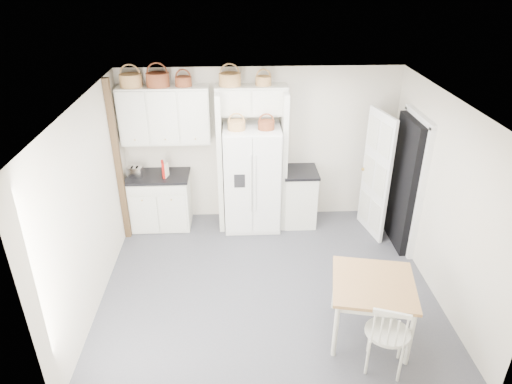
{
  "coord_description": "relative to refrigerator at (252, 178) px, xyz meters",
  "views": [
    {
      "loc": [
        -0.39,
        -5.1,
        4.08
      ],
      "look_at": [
        -0.14,
        0.4,
        1.25
      ],
      "focal_mm": 32.0,
      "sensor_mm": 36.0,
      "label": 1
    }
  ],
  "objects": [
    {
      "name": "floor",
      "position": [
        0.15,
        -1.64,
        -0.87
      ],
      "size": [
        4.5,
        4.5,
        0.0
      ],
      "primitive_type": "plane",
      "color": "#4A4B4F",
      "rests_on": "ground"
    },
    {
      "name": "ceiling",
      "position": [
        0.15,
        -1.64,
        1.73
      ],
      "size": [
        4.5,
        4.5,
        0.0
      ],
      "primitive_type": "plane",
      "color": "white",
      "rests_on": "wall_back"
    },
    {
      "name": "wall_back",
      "position": [
        0.15,
        0.36,
        0.43
      ],
      "size": [
        4.5,
        0.0,
        4.5
      ],
      "primitive_type": "plane",
      "rotation": [
        1.57,
        0.0,
        0.0
      ],
      "color": "beige",
      "rests_on": "floor"
    },
    {
      "name": "wall_left",
      "position": [
        -2.1,
        -1.64,
        0.43
      ],
      "size": [
        0.0,
        4.0,
        4.0
      ],
      "primitive_type": "plane",
      "rotation": [
        1.57,
        0.0,
        1.57
      ],
      "color": "beige",
      "rests_on": "floor"
    },
    {
      "name": "wall_right",
      "position": [
        2.4,
        -1.64,
        0.43
      ],
      "size": [
        0.0,
        4.0,
        4.0
      ],
      "primitive_type": "plane",
      "rotation": [
        1.57,
        0.0,
        -1.57
      ],
      "color": "beige",
      "rests_on": "floor"
    },
    {
      "name": "refrigerator",
      "position": [
        0.0,
        0.0,
        0.0
      ],
      "size": [
        0.9,
        0.73,
        1.74
      ],
      "primitive_type": "cube",
      "color": "white",
      "rests_on": "floor"
    },
    {
      "name": "base_cab_left",
      "position": [
        -1.53,
        0.06,
        -0.42
      ],
      "size": [
        0.97,
        0.61,
        0.9
      ],
      "primitive_type": "cube",
      "color": "silver",
      "rests_on": "floor"
    },
    {
      "name": "base_cab_right",
      "position": [
        0.8,
        0.06,
        -0.41
      ],
      "size": [
        0.53,
        0.63,
        0.93
      ],
      "primitive_type": "cube",
      "color": "silver",
      "rests_on": "floor"
    },
    {
      "name": "dining_table",
      "position": [
        1.3,
        -2.64,
        -0.49
      ],
      "size": [
        1.09,
        1.09,
        0.77
      ],
      "primitive_type": "cube",
      "rotation": [
        0.0,
        0.0,
        -0.2
      ],
      "color": "brown",
      "rests_on": "floor"
    },
    {
      "name": "windsor_chair",
      "position": [
        1.34,
        -3.13,
        -0.37
      ],
      "size": [
        0.61,
        0.58,
        0.99
      ],
      "primitive_type": "cube",
      "rotation": [
        0.0,
        0.0,
        -0.34
      ],
      "color": "silver",
      "rests_on": "floor"
    },
    {
      "name": "counter_left",
      "position": [
        -1.53,
        0.06,
        0.04
      ],
      "size": [
        1.01,
        0.65,
        0.04
      ],
      "primitive_type": "cube",
      "color": "black",
      "rests_on": "base_cab_left"
    },
    {
      "name": "counter_right",
      "position": [
        0.8,
        0.06,
        0.08
      ],
      "size": [
        0.57,
        0.67,
        0.04
      ],
      "primitive_type": "cube",
      "color": "black",
      "rests_on": "base_cab_right"
    },
    {
      "name": "toaster",
      "position": [
        -1.88,
        0.0,
        0.15
      ],
      "size": [
        0.27,
        0.18,
        0.17
      ],
      "primitive_type": "cube",
      "rotation": [
        0.0,
        0.0,
        -0.19
      ],
      "color": "silver",
      "rests_on": "counter_left"
    },
    {
      "name": "cookbook_red",
      "position": [
        -1.43,
        -0.02,
        0.2
      ],
      "size": [
        0.07,
        0.18,
        0.26
      ],
      "primitive_type": "cube",
      "rotation": [
        0.0,
        0.0,
        0.21
      ],
      "color": "#9C0F0A",
      "rests_on": "counter_left"
    },
    {
      "name": "cookbook_cream",
      "position": [
        -1.38,
        -0.02,
        0.18
      ],
      "size": [
        0.07,
        0.15,
        0.22
      ],
      "primitive_type": "cube",
      "rotation": [
        0.0,
        0.0,
        -0.26
      ],
      "color": "#F4E5C2",
      "rests_on": "counter_left"
    },
    {
      "name": "basket_upper_a",
      "position": [
        -1.81,
        0.19,
        1.57
      ],
      "size": [
        0.34,
        0.34,
        0.19
      ],
      "primitive_type": "cylinder",
      "color": "#A27339",
      "rests_on": "upper_cabinet"
    },
    {
      "name": "basket_upper_b",
      "position": [
        -1.41,
        0.19,
        1.58
      ],
      "size": [
        0.35,
        0.35,
        0.2
      ],
      "primitive_type": "cylinder",
      "color": "brown",
      "rests_on": "upper_cabinet"
    },
    {
      "name": "basket_upper_c",
      "position": [
        -1.03,
        0.19,
        1.55
      ],
      "size": [
        0.25,
        0.25,
        0.14
      ],
      "primitive_type": "cylinder",
      "color": "brown",
      "rests_on": "upper_cabinet"
    },
    {
      "name": "basket_bridge_a",
      "position": [
        -0.32,
        0.19,
        1.57
      ],
      "size": [
        0.33,
        0.33,
        0.19
      ],
      "primitive_type": "cylinder",
      "color": "#A27339",
      "rests_on": "bridge_cabinet"
    },
    {
      "name": "basket_bridge_b",
      "position": [
        0.19,
        0.19,
        1.55
      ],
      "size": [
        0.24,
        0.24,
        0.14
      ],
      "primitive_type": "cylinder",
      "color": "#A27339",
      "rests_on": "bridge_cabinet"
    },
    {
      "name": "basket_fridge_a",
      "position": [
        -0.24,
        -0.1,
        0.94
      ],
      "size": [
        0.27,
        0.27,
        0.14
      ],
      "primitive_type": "cylinder",
      "color": "#A27339",
      "rests_on": "refrigerator"
    },
    {
      "name": "basket_fridge_b",
      "position": [
        0.22,
        -0.1,
        0.94
      ],
      "size": [
        0.25,
        0.25,
        0.14
      ],
      "primitive_type": "cylinder",
      "color": "brown",
      "rests_on": "refrigerator"
    },
    {
      "name": "upper_cabinet",
      "position": [
        -1.35,
        0.19,
        1.03
      ],
      "size": [
        1.4,
        0.34,
        0.9
      ],
      "primitive_type": "cube",
      "color": "silver",
      "rests_on": "wall_back"
    },
    {
      "name": "bridge_cabinet",
      "position": [
        -0.0,
        0.19,
        1.25
      ],
      "size": [
        1.12,
        0.34,
        0.45
      ],
      "primitive_type": "cube",
      "color": "silver",
      "rests_on": "wall_back"
    },
    {
      "name": "fridge_panel_left",
      "position": [
        -0.51,
        0.06,
        0.28
      ],
      "size": [
        0.08,
        0.6,
        2.3
      ],
      "primitive_type": "cube",
      "color": "silver",
      "rests_on": "floor"
    },
    {
      "name": "fridge_panel_right",
      "position": [
        0.51,
        0.06,
        0.28
      ],
      "size": [
        0.08,
        0.6,
        2.3
      ],
      "primitive_type": "cube",
      "color": "silver",
      "rests_on": "floor"
    },
    {
      "name": "trim_post",
      "position": [
        -2.05,
        -0.29,
        0.43
      ],
      "size": [
        0.09,
        0.09,
        2.6
      ],
      "primitive_type": "cube",
      "color": "#352314",
      "rests_on": "floor"
    },
    {
      "name": "doorway_void",
      "position": [
        2.31,
        -0.64,
        0.15
      ],
      "size": [
        0.18,
        0.85,
        2.05
      ],
      "primitive_type": "cube",
      "color": "black",
      "rests_on": "floor"
    },
    {
      "name": "door_slab",
      "position": [
        1.95,
        -0.3,
        0.15
      ],
      "size": [
        0.21,
        0.79,
        2.05
      ],
      "primitive_type": "cube",
      "rotation": [
        0.0,
        0.0,
        -1.36
      ],
      "color": "white",
      "rests_on": "floor"
    }
  ]
}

